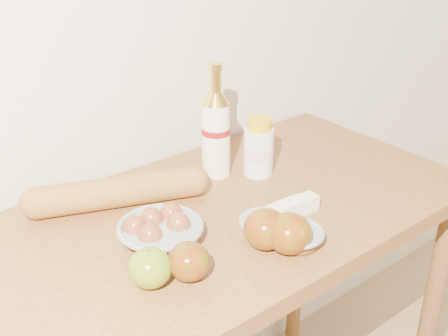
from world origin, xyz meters
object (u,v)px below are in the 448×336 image
(table, at_px, (216,259))
(cream_bottle, at_px, (258,148))
(baguette, at_px, (118,192))
(egg_bowl, at_px, (159,230))
(bourbon_bottle, at_px, (216,131))

(table, relative_size, cream_bottle, 8.26)
(table, bearing_deg, cream_bottle, 22.73)
(baguette, bearing_deg, egg_bowl, -70.15)
(bourbon_bottle, bearing_deg, baguette, -169.52)
(baguette, bearing_deg, table, -25.54)
(table, distance_m, cream_bottle, 0.29)
(cream_bottle, distance_m, baguette, 0.36)
(table, bearing_deg, baguette, 132.80)
(bourbon_bottle, height_order, baguette, bourbon_bottle)
(egg_bowl, bearing_deg, baguette, 88.19)
(table, xyz_separation_m, egg_bowl, (-0.15, -0.01, 0.15))
(egg_bowl, xyz_separation_m, baguette, (0.01, 0.17, 0.01))
(table, bearing_deg, bourbon_bottle, 51.31)
(bourbon_bottle, bearing_deg, egg_bowl, -135.89)
(bourbon_bottle, relative_size, cream_bottle, 1.92)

